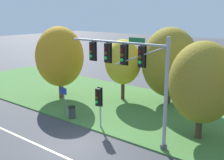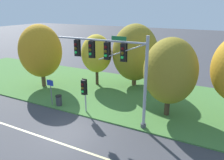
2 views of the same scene
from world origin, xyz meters
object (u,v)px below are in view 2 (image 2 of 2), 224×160
object	(u,v)px
pedestrian_signal_near_kerb	(84,89)
tree_mid_verge	(170,71)
traffic_signal_mast	(113,60)
tree_nearest_road	(41,51)
tree_left_of_mast	(97,54)
tree_behind_signpost	(135,53)
trash_bin	(59,100)
route_sign_post	(51,88)

from	to	relation	value
pedestrian_signal_near_kerb	tree_mid_verge	distance (m)	6.87
traffic_signal_mast	tree_nearest_road	xyz separation A→B (m)	(-10.14, 3.32, -0.82)
tree_left_of_mast	tree_behind_signpost	distance (m)	4.13
traffic_signal_mast	tree_nearest_road	distance (m)	10.71
pedestrian_signal_near_kerb	tree_mid_verge	xyz separation A→B (m)	(6.13, 2.64, 1.61)
traffic_signal_mast	tree_left_of_mast	world-z (taller)	traffic_signal_mast
tree_behind_signpost	trash_bin	size ratio (longest dim) A/B	7.17
pedestrian_signal_near_kerb	tree_behind_signpost	bearing A→B (deg)	81.61
pedestrian_signal_near_kerb	route_sign_post	bearing A→B (deg)	-177.99
traffic_signal_mast	tree_left_of_mast	size ratio (longest dim) A/B	1.34
tree_nearest_road	tree_behind_signpost	size ratio (longest dim) A/B	1.00
tree_behind_signpost	trash_bin	bearing A→B (deg)	-116.39
tree_mid_verge	pedestrian_signal_near_kerb	bearing A→B (deg)	-156.73
pedestrian_signal_near_kerb	tree_nearest_road	world-z (taller)	tree_nearest_road
pedestrian_signal_near_kerb	trash_bin	size ratio (longest dim) A/B	3.08
traffic_signal_mast	tree_left_of_mast	xyz separation A→B (m)	(-5.23, 6.49, -1.22)
traffic_signal_mast	trash_bin	distance (m)	6.86
route_sign_post	tree_behind_signpost	world-z (taller)	tree_behind_signpost
trash_bin	tree_left_of_mast	bearing A→B (deg)	88.45
tree_nearest_road	trash_bin	distance (m)	6.64
route_sign_post	trash_bin	world-z (taller)	route_sign_post
tree_mid_verge	trash_bin	world-z (taller)	tree_mid_verge
traffic_signal_mast	pedestrian_signal_near_kerb	size ratio (longest dim) A/B	2.58
pedestrian_signal_near_kerb	tree_left_of_mast	xyz separation A→B (m)	(-2.60, 6.39, 1.43)
tree_left_of_mast	tree_mid_verge	size ratio (longest dim) A/B	0.89
traffic_signal_mast	tree_behind_signpost	xyz separation A→B (m)	(-1.45, 8.14, -1.06)
tree_mid_verge	trash_bin	distance (m)	9.80
tree_nearest_road	tree_left_of_mast	xyz separation A→B (m)	(4.91, 3.16, -0.40)
traffic_signal_mast	trash_bin	size ratio (longest dim) A/B	7.96
tree_behind_signpost	tree_mid_verge	xyz separation A→B (m)	(4.95, -5.40, 0.02)
tree_nearest_road	trash_bin	world-z (taller)	tree_nearest_road
tree_behind_signpost	tree_mid_verge	bearing A→B (deg)	-47.52
traffic_signal_mast	route_sign_post	bearing A→B (deg)	-179.82
traffic_signal_mast	pedestrian_signal_near_kerb	world-z (taller)	traffic_signal_mast
tree_mid_verge	trash_bin	bearing A→B (deg)	-163.91
pedestrian_signal_near_kerb	tree_left_of_mast	bearing A→B (deg)	112.13
traffic_signal_mast	trash_bin	xyz separation A→B (m)	(-5.40, 0.17, -4.22)
tree_nearest_road	tree_mid_verge	bearing A→B (deg)	-2.46
tree_mid_verge	tree_left_of_mast	bearing A→B (deg)	156.76
tree_left_of_mast	trash_bin	size ratio (longest dim) A/B	5.96
tree_left_of_mast	route_sign_post	bearing A→B (deg)	-97.08
tree_left_of_mast	traffic_signal_mast	bearing A→B (deg)	-51.13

